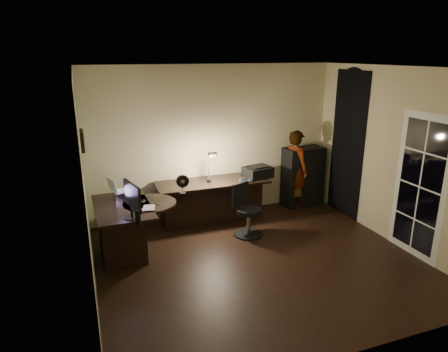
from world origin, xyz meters
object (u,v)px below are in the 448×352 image
object	(u,v)px
desk_right	(213,201)
cabinet	(303,177)
person	(295,170)
office_chair	(249,211)
monitor	(131,206)
desk_left	(124,229)

from	to	relation	value
desk_right	cabinet	world-z (taller)	cabinet
person	office_chair	bearing A→B (deg)	106.88
desk_right	monitor	size ratio (longest dim) A/B	3.64
desk_left	cabinet	distance (m)	3.61
cabinet	office_chair	size ratio (longest dim) A/B	1.34
person	desk_right	bearing A→B (deg)	77.12
monitor	office_chair	bearing A→B (deg)	-1.51
office_chair	monitor	bearing A→B (deg)	167.11
cabinet	person	world-z (taller)	person
monitor	desk_left	bearing A→B (deg)	85.83
monitor	desk_right	bearing A→B (deg)	23.85
cabinet	person	distance (m)	0.29
desk_right	office_chair	size ratio (longest dim) A/B	2.29
desk_left	person	world-z (taller)	person
desk_left	office_chair	world-z (taller)	office_chair
desk_left	person	distance (m)	3.40
cabinet	monitor	xyz separation A→B (m)	(-3.43, -1.31, 0.34)
monitor	person	distance (m)	3.45
desk_right	person	size ratio (longest dim) A/B	1.30
desk_right	person	xyz separation A→B (m)	(1.69, 0.08, 0.39)
desk_left	desk_right	distance (m)	1.74
cabinet	person	bearing A→B (deg)	-164.30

